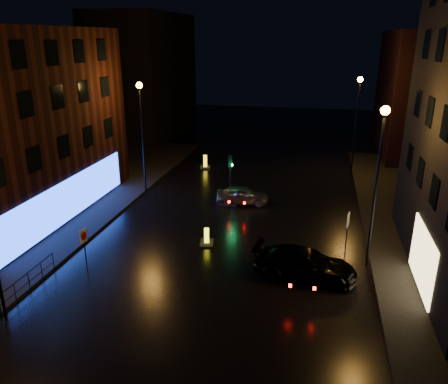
{
  "coord_description": "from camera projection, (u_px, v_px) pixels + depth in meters",
  "views": [
    {
      "loc": [
        4.84,
        -15.54,
        11.38
      ],
      "look_at": [
        -0.34,
        7.99,
        2.8
      ],
      "focal_mm": 35.0,
      "sensor_mm": 36.0,
      "label": 1
    }
  ],
  "objects": [
    {
      "name": "dark_sedan",
      "position": [
        305.0,
        264.0,
        21.69
      ],
      "size": [
        5.26,
        2.52,
        1.48
      ],
      "primitive_type": "imported",
      "rotation": [
        0.0,
        0.0,
        1.48
      ],
      "color": "black",
      "rests_on": "ground"
    },
    {
      "name": "guard_railing",
      "position": [
        14.0,
        289.0,
        19.55
      ],
      "size": [
        0.05,
        6.04,
        1.0
      ],
      "color": "black",
      "rests_on": "ground"
    },
    {
      "name": "traffic_signal",
      "position": [
        230.0,
        194.0,
        32.05
      ],
      "size": [
        1.4,
        2.4,
        3.45
      ],
      "color": "black",
      "rests_on": "ground"
    },
    {
      "name": "street_lamp_lfar",
      "position": [
        142.0,
        122.0,
        31.69
      ],
      "size": [
        0.44,
        0.44,
        8.37
      ],
      "color": "black",
      "rests_on": "ground"
    },
    {
      "name": "ground",
      "position": [
        192.0,
        312.0,
        19.1
      ],
      "size": [
        120.0,
        120.0,
        0.0
      ],
      "primitive_type": "plane",
      "color": "black",
      "rests_on": "ground"
    },
    {
      "name": "silver_hatchback",
      "position": [
        242.0,
        195.0,
        31.4
      ],
      "size": [
        3.88,
        1.91,
        1.27
      ],
      "primitive_type": "imported",
      "rotation": [
        0.0,
        0.0,
        1.68
      ],
      "color": "#A1A3A9",
      "rests_on": "ground"
    },
    {
      "name": "bollard_far",
      "position": [
        205.0,
        165.0,
        40.12
      ],
      "size": [
        1.19,
        1.53,
        1.19
      ],
      "rotation": [
        0.0,
        0.0,
        0.23
      ],
      "color": "black",
      "rests_on": "ground"
    },
    {
      "name": "street_lamp_rnear",
      "position": [
        379.0,
        164.0,
        21.17
      ],
      "size": [
        0.44,
        0.44,
        8.37
      ],
      "color": "black",
      "rests_on": "ground"
    },
    {
      "name": "building_far_right",
      "position": [
        426.0,
        94.0,
        43.49
      ],
      "size": [
        8.0,
        14.0,
        12.0
      ],
      "primitive_type": "cube",
      "color": "black",
      "rests_on": "ground"
    },
    {
      "name": "street_lamp_rfar",
      "position": [
        357.0,
        112.0,
        35.89
      ],
      "size": [
        0.44,
        0.44,
        8.37
      ],
      "color": "black",
      "rests_on": "ground"
    },
    {
      "name": "building_far_left",
      "position": [
        145.0,
        76.0,
        52.19
      ],
      "size": [
        8.0,
        16.0,
        14.0
      ],
      "primitive_type": "cube",
      "color": "black",
      "rests_on": "ground"
    },
    {
      "name": "pavement_left",
      "position": [
        25.0,
        215.0,
        29.27
      ],
      "size": [
        12.0,
        44.0,
        0.15
      ],
      "primitive_type": "cube",
      "color": "black",
      "rests_on": "ground"
    },
    {
      "name": "road_sign_left",
      "position": [
        84.0,
        239.0,
        22.27
      ],
      "size": [
        0.13,
        0.53,
        2.18
      ],
      "rotation": [
        0.0,
        0.0,
        -0.14
      ],
      "color": "black",
      "rests_on": "ground"
    },
    {
      "name": "bollard_near",
      "position": [
        207.0,
        240.0,
        25.36
      ],
      "size": [
        0.95,
        1.25,
        0.99
      ],
      "rotation": [
        0.0,
        0.0,
        0.19
      ],
      "color": "black",
      "rests_on": "ground"
    },
    {
      "name": "road_sign_right",
      "position": [
        348.0,
        223.0,
        23.95
      ],
      "size": [
        0.17,
        0.55,
        2.3
      ],
      "rotation": [
        0.0,
        0.0,
        2.93
      ],
      "color": "black",
      "rests_on": "ground"
    }
  ]
}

